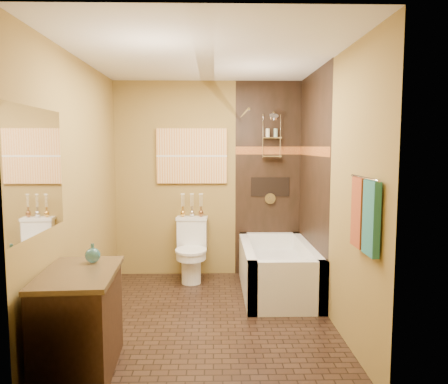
{
  "coord_description": "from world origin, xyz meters",
  "views": [
    {
      "loc": [
        0.08,
        -4.13,
        1.67
      ],
      "look_at": [
        0.18,
        0.4,
        1.2
      ],
      "focal_mm": 35.0,
      "sensor_mm": 36.0,
      "label": 1
    }
  ],
  "objects_px": {
    "sunset_painting": "(192,156)",
    "vanity": "(79,321)",
    "bathtub": "(277,273)",
    "toilet": "(192,249)"
  },
  "relations": [
    {
      "from": "vanity",
      "to": "sunset_painting",
      "type": "bearing_deg",
      "value": 70.51
    },
    {
      "from": "bathtub",
      "to": "vanity",
      "type": "relative_size",
      "value": 1.67
    },
    {
      "from": "bathtub",
      "to": "sunset_painting",
      "type": "bearing_deg",
      "value": 144.32
    },
    {
      "from": "sunset_painting",
      "to": "bathtub",
      "type": "height_order",
      "value": "sunset_painting"
    },
    {
      "from": "sunset_painting",
      "to": "toilet",
      "type": "distance_m",
      "value": 1.19
    },
    {
      "from": "sunset_painting",
      "to": "vanity",
      "type": "xyz_separation_m",
      "value": [
        -0.71,
        -2.48,
        -1.17
      ]
    },
    {
      "from": "sunset_painting",
      "to": "vanity",
      "type": "height_order",
      "value": "sunset_painting"
    },
    {
      "from": "sunset_painting",
      "to": "bathtub",
      "type": "xyz_separation_m",
      "value": [
        1.01,
        -0.73,
        -1.33
      ]
    },
    {
      "from": "bathtub",
      "to": "toilet",
      "type": "distance_m",
      "value": 1.12
    },
    {
      "from": "sunset_painting",
      "to": "toilet",
      "type": "xyz_separation_m",
      "value": [
        0.0,
        -0.26,
        -1.16
      ]
    }
  ]
}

